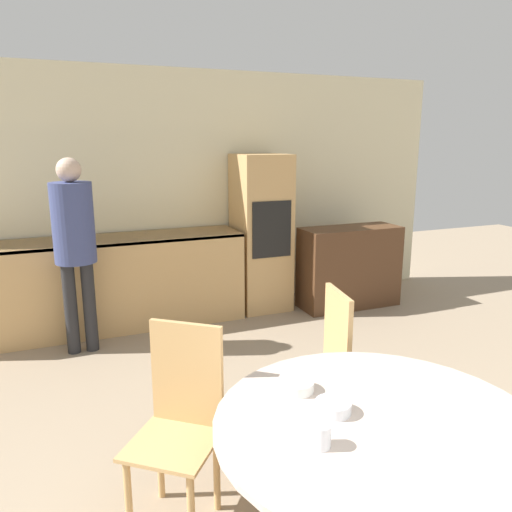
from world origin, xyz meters
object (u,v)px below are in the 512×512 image
Objects in this scene: chair_far_right at (323,362)px; cup at (320,435)px; dining_table at (377,465)px; person_standing at (74,235)px; bowl_centre at (297,386)px; chair_far_left at (181,414)px; sideboard at (349,267)px; bowl_near at (333,407)px; oven_unit at (261,233)px.

chair_far_right is 10.82× the size of cup.
dining_table is 3.19m from person_standing.
person_standing is 2.76m from bowl_centre.
bowl_centre is (0.48, -0.31, 0.21)m from chair_far_left.
chair_far_left reaches higher than cup.
person_standing reaches higher than chair_far_right.
cup is 0.44m from bowl_centre.
sideboard reaches higher than bowl_centre.
sideboard is at bearing 83.07° from chair_far_left.
dining_table is at bearing -5.85° from chair_far_right.
dining_table is at bearing -61.14° from bowl_centre.
bowl_near is (-0.41, -0.79, 0.21)m from chair_far_right.
person_standing reaches higher than bowl_centre.
oven_unit is 3.64m from dining_table.
cup is at bearing -105.18° from bowl_centre.
chair_far_right is 2.48m from person_standing.
dining_table is 1.39× the size of chair_far_right.
bowl_centre is at bearing 118.86° from dining_table.
oven_unit reaches higher than sideboard.
chair_far_right is at bearing 62.55° from bowl_near.
chair_far_right is at bearing 59.31° from cup.
oven_unit is 1.72× the size of chair_far_right.
cup is at bearing -169.80° from dining_table.
sideboard is 0.66× the size of person_standing.
bowl_centre is at bearing 103.86° from bowl_near.
bowl_centre is at bearing -126.87° from sideboard.
oven_unit reaches higher than bowl_centre.
chair_far_right is 0.75m from bowl_centre.
dining_table is at bearing -105.18° from oven_unit.
bowl_near is (-1.09, -3.37, -0.10)m from oven_unit.
chair_far_right is 1.16m from cup.
person_standing reaches higher than chair_far_left.
sideboard is 7.33× the size of bowl_near.
chair_far_right reaches higher than bowl_near.
chair_far_left is at bearing 135.07° from dining_table.
sideboard is at bearing 55.49° from cup.
oven_unit is 18.66× the size of cup.
cup is at bearing -20.46° from chair_far_right.
chair_far_left is 0.61m from bowl_centre.
chair_far_right is (0.26, 0.92, 0.02)m from dining_table.
chair_far_right reaches higher than dining_table.
chair_far_right is 0.58× the size of person_standing.
oven_unit is 1.72× the size of chair_far_left.
person_standing is at bearing -137.85° from chair_far_right.
sideboard reaches higher than dining_table.
sideboard is 3.51m from bowl_centre.
person_standing is at bearing 108.88° from dining_table.
person_standing is 10.66× the size of bowl_centre.
bowl_centre is at bearing -110.13° from oven_unit.
oven_unit is 11.10× the size of bowl_near.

